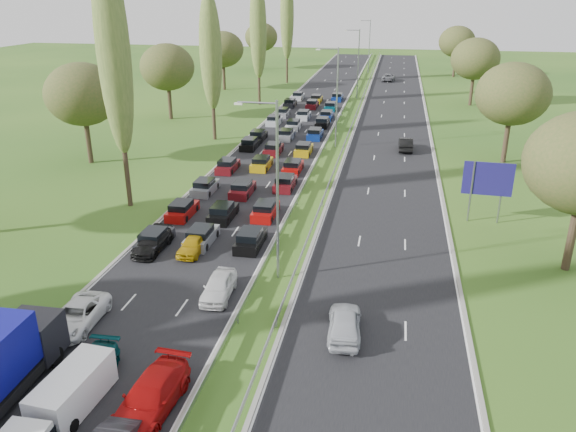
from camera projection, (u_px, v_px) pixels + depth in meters
The scene contains 20 objects.
ground at pixel (337, 143), 71.85m from camera, with size 260.00×260.00×0.00m, color #275019.
near_carriageway at pixel (289, 136), 75.31m from camera, with size 10.50×215.00×0.04m, color black.
far_carriageway at pixel (391, 141), 72.95m from camera, with size 10.50×215.00×0.04m, color black.
central_reservation at pixel (339, 134), 73.92m from camera, with size 2.36×215.00×0.32m.
lamp_columns at pixel (337, 99), 67.79m from camera, with size 0.18×140.18×12.00m.
poplar_row at pixel (178, 49), 59.25m from camera, with size 2.80×127.80×22.44m.
woodland_left at pixel (65, 100), 57.78m from camera, with size 8.00×166.00×11.10m.
woodland_right at pixel (528, 109), 53.43m from camera, with size 8.00×153.00×11.10m.
traffic_queue_fill at pixel (281, 142), 70.58m from camera, with size 9.12×68.00×0.80m.
near_car_2 at pixel (77, 315), 32.32m from camera, with size 2.29×4.96×1.38m, color white.
near_car_3 at pixel (152, 242), 41.79m from camera, with size 1.84×4.52×1.31m, color black.
near_car_7 at pixel (87, 372), 27.51m from camera, with size 1.89×4.66×1.35m, color #043E43.
near_car_8 at pixel (194, 244), 41.49m from camera, with size 1.56×3.88×1.32m, color #AD860B.
near_car_11 at pixel (151, 396), 25.73m from camera, with size 2.19×5.38×1.56m, color #9B0909.
near_car_12 at pixel (219, 286), 35.45m from camera, with size 1.72×4.26×1.45m, color silver.
far_car_0 at pixel (345, 323), 31.42m from camera, with size 1.84×4.57×1.56m, color #AEB1B8.
far_car_1 at pixel (406, 144), 68.30m from camera, with size 1.64×4.69×1.55m, color black.
far_car_2 at pixel (388, 77), 121.61m from camera, with size 2.56×5.56×1.54m, color slate.
white_van_rear at pixel (75, 387), 26.07m from camera, with size 1.82×4.63×1.86m.
direction_sign at pixel (488, 182), 45.99m from camera, with size 4.00×0.32×5.20m.
Camera 1 is at (11.53, 9.90, 18.06)m, focal length 35.00 mm.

